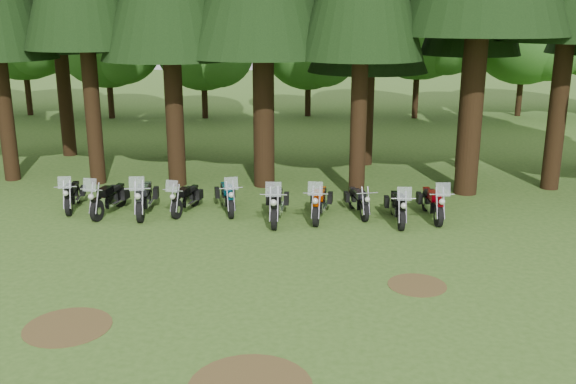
# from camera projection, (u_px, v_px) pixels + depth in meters

# --- Properties ---
(ground) EXTENTS (120.00, 120.00, 0.00)m
(ground) POSITION_uv_depth(u_px,v_px,m) (226.00, 290.00, 14.99)
(ground) COLOR #34581D
(ground) RESTS_ON ground
(decid_1) EXTENTS (7.91, 7.69, 9.88)m
(decid_1) POSITION_uv_depth(u_px,v_px,m) (24.00, 20.00, 39.00)
(decid_1) COLOR #301E10
(decid_1) RESTS_ON ground
(decid_2) EXTENTS (6.72, 6.53, 8.40)m
(decid_2) POSITION_uv_depth(u_px,v_px,m) (110.00, 36.00, 38.01)
(decid_2) COLOR #301E10
(decid_2) RESTS_ON ground
(decid_3) EXTENTS (6.12, 5.95, 7.65)m
(decid_3) POSITION_uv_depth(u_px,v_px,m) (207.00, 43.00, 38.18)
(decid_3) COLOR #301E10
(decid_3) RESTS_ON ground
(decid_4) EXTENTS (5.93, 5.76, 7.41)m
(decid_4) POSITION_uv_depth(u_px,v_px,m) (313.00, 45.00, 39.05)
(decid_4) COLOR #301E10
(decid_4) RESTS_ON ground
(decid_5) EXTENTS (8.45, 8.21, 10.56)m
(decid_5) POSITION_uv_depth(u_px,v_px,m) (427.00, 13.00, 37.63)
(decid_5) COLOR #301E10
(decid_5) RESTS_ON ground
(decid_6) EXTENTS (7.06, 6.86, 8.82)m
(decid_6) POSITION_uv_depth(u_px,v_px,m) (532.00, 31.00, 38.82)
(decid_6) COLOR #301E10
(decid_6) RESTS_ON ground
(dirt_patch_0) EXTENTS (1.80, 1.80, 0.01)m
(dirt_patch_0) POSITION_uv_depth(u_px,v_px,m) (68.00, 327.00, 13.21)
(dirt_patch_0) COLOR #4C3D1E
(dirt_patch_0) RESTS_ON ground
(dirt_patch_1) EXTENTS (1.40, 1.40, 0.01)m
(dirt_patch_1) POSITION_uv_depth(u_px,v_px,m) (417.00, 285.00, 15.24)
(dirt_patch_1) COLOR #4C3D1E
(dirt_patch_1) RESTS_ON ground
(motorcycle_0) EXTENTS (0.69, 2.16, 1.36)m
(motorcycle_0) POSITION_uv_depth(u_px,v_px,m) (72.00, 196.00, 21.05)
(motorcycle_0) COLOR black
(motorcycle_0) RESTS_ON ground
(motorcycle_1) EXTENTS (0.65, 2.31, 1.45)m
(motorcycle_1) POSITION_uv_depth(u_px,v_px,m) (109.00, 199.00, 20.55)
(motorcycle_1) COLOR black
(motorcycle_1) RESTS_ON ground
(motorcycle_2) EXTENTS (0.60, 2.46, 1.54)m
(motorcycle_2) POSITION_uv_depth(u_px,v_px,m) (144.00, 199.00, 20.48)
(motorcycle_2) COLOR black
(motorcycle_2) RESTS_ON ground
(motorcycle_3) EXTENTS (0.68, 2.09, 1.32)m
(motorcycle_3) POSITION_uv_depth(u_px,v_px,m) (186.00, 199.00, 20.72)
(motorcycle_3) COLOR black
(motorcycle_3) RESTS_ON ground
(motorcycle_4) EXTENTS (0.87, 2.22, 1.41)m
(motorcycle_4) POSITION_uv_depth(u_px,v_px,m) (227.00, 197.00, 20.80)
(motorcycle_4) COLOR black
(motorcycle_4) RESTS_ON ground
(motorcycle_5) EXTENTS (0.46, 2.46, 1.55)m
(motorcycle_5) POSITION_uv_depth(u_px,v_px,m) (276.00, 205.00, 19.82)
(motorcycle_5) COLOR black
(motorcycle_5) RESTS_ON ground
(motorcycle_6) EXTENTS (0.57, 2.36, 1.48)m
(motorcycle_6) POSITION_uv_depth(u_px,v_px,m) (319.00, 203.00, 20.07)
(motorcycle_6) COLOR black
(motorcycle_6) RESTS_ON ground
(motorcycle_7) EXTENTS (0.57, 2.01, 0.83)m
(motorcycle_7) POSITION_uv_depth(u_px,v_px,m) (358.00, 202.00, 20.49)
(motorcycle_7) COLOR black
(motorcycle_7) RESTS_ON ground
(motorcycle_8) EXTENTS (0.42, 2.25, 1.42)m
(motorcycle_8) POSITION_uv_depth(u_px,v_px,m) (398.00, 208.00, 19.70)
(motorcycle_8) COLOR black
(motorcycle_8) RESTS_ON ground
(motorcycle_9) EXTENTS (0.51, 2.32, 1.45)m
(motorcycle_9) POSITION_uv_depth(u_px,v_px,m) (432.00, 204.00, 20.05)
(motorcycle_9) COLOR black
(motorcycle_9) RESTS_ON ground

